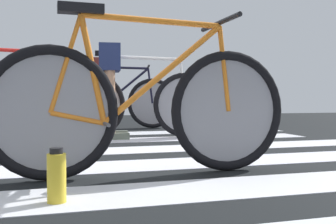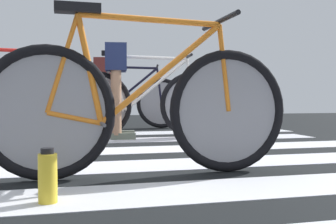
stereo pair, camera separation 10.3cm
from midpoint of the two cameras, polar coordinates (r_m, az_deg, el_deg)
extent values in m
cube|color=black|center=(2.97, -9.87, -6.63)|extent=(18.00, 14.00, 0.02)
cube|color=silver|center=(1.84, -2.86, -11.57)|extent=(5.20, 0.44, 0.00)
cube|color=silver|center=(2.57, -6.12, -7.71)|extent=(5.20, 0.44, 0.00)
cube|color=silver|center=(3.30, -9.56, -5.54)|extent=(5.20, 0.44, 0.00)
cube|color=silver|center=(4.06, -13.07, -4.14)|extent=(5.20, 0.44, 0.00)
cube|color=silver|center=(4.82, -10.92, -3.15)|extent=(5.20, 0.44, 0.00)
torus|color=black|center=(2.18, -15.50, -0.09)|extent=(0.72, 0.07, 0.72)
torus|color=black|center=(2.39, 9.77, 0.14)|extent=(0.72, 0.07, 0.72)
cylinder|color=gray|center=(2.18, -15.50, -0.09)|extent=(0.61, 0.01, 0.61)
cylinder|color=gray|center=(2.39, 9.77, 0.14)|extent=(0.61, 0.01, 0.61)
cylinder|color=orange|center=(2.28, -1.02, 12.97)|extent=(0.80, 0.04, 0.05)
cylinder|color=orange|center=(2.26, 0.47, 5.65)|extent=(0.70, 0.04, 0.59)
cylinder|color=orange|center=(2.19, -9.76, 6.00)|extent=(0.15, 0.04, 0.59)
cylinder|color=orange|center=(2.18, -11.81, -0.84)|extent=(0.29, 0.03, 0.09)
cylinder|color=orange|center=(2.18, -13.45, 6.77)|extent=(0.18, 0.03, 0.53)
cylinder|color=orange|center=(2.38, 9.14, 6.16)|extent=(0.09, 0.03, 0.50)
cube|color=black|center=(2.23, -11.40, 14.23)|extent=(0.24, 0.09, 0.05)
cylinder|color=black|center=(2.40, 8.51, 12.61)|extent=(0.03, 0.52, 0.03)
cylinder|color=#4C4C51|center=(2.19, -8.15, -1.59)|extent=(0.02, 0.34, 0.02)
torus|color=black|center=(3.85, -13.57, 0.83)|extent=(0.72, 0.11, 0.72)
cylinder|color=gray|center=(3.85, -13.57, 0.83)|extent=(0.61, 0.05, 0.61)
cylinder|color=red|center=(3.93, -20.40, 8.23)|extent=(0.80, 0.09, 0.05)
cylinder|color=red|center=(3.90, -19.48, 4.02)|extent=(0.70, 0.09, 0.59)
cylinder|color=red|center=(3.86, -14.04, 4.54)|extent=(0.09, 0.04, 0.50)
cylinder|color=black|center=(3.88, -14.53, 8.52)|extent=(0.07, 0.52, 0.03)
torus|color=black|center=(4.31, -9.26, 0.99)|extent=(0.72, 0.14, 0.72)
torus|color=black|center=(4.40, 4.15, 1.03)|extent=(0.72, 0.14, 0.72)
cylinder|color=gray|center=(4.31, -9.26, 0.99)|extent=(0.60, 0.08, 0.61)
cylinder|color=gray|center=(4.40, 4.15, 1.03)|extent=(0.60, 0.08, 0.61)
cylinder|color=white|center=(4.35, -1.84, 7.75)|extent=(0.80, 0.13, 0.05)
cylinder|color=white|center=(4.34, -1.04, 3.93)|extent=(0.70, 0.11, 0.59)
cylinder|color=white|center=(4.31, -6.34, 4.06)|extent=(0.16, 0.05, 0.59)
cylinder|color=white|center=(4.31, -7.39, 0.60)|extent=(0.29, 0.06, 0.09)
cylinder|color=white|center=(4.31, -8.21, 4.45)|extent=(0.19, 0.05, 0.53)
cylinder|color=white|center=(4.39, 3.77, 4.29)|extent=(0.09, 0.04, 0.50)
cube|color=black|center=(4.33, -7.16, 8.29)|extent=(0.25, 0.12, 0.05)
cylinder|color=black|center=(4.41, 3.39, 7.80)|extent=(0.09, 0.52, 0.03)
cylinder|color=#4C4C51|center=(4.31, -5.53, 0.21)|extent=(0.06, 0.34, 0.02)
cylinder|color=#A87A5B|center=(4.45, -6.76, 2.92)|extent=(0.11, 0.11, 0.91)
cylinder|color=#A87A5B|center=(4.17, -6.72, 2.98)|extent=(0.11, 0.11, 0.91)
cube|color=#1C264D|center=(4.33, -6.76, 7.64)|extent=(0.27, 0.43, 0.28)
cube|color=#5C6556|center=(4.47, -5.83, -3.11)|extent=(0.27, 0.13, 0.07)
cube|color=#5C6556|center=(4.19, -5.73, -3.45)|extent=(0.27, 0.13, 0.07)
torus|color=black|center=(5.81, -10.56, 1.25)|extent=(0.71, 0.19, 0.72)
torus|color=black|center=(5.76, -0.45, 1.28)|extent=(0.71, 0.19, 0.72)
cylinder|color=gray|center=(5.81, -10.56, 1.25)|extent=(0.60, 0.12, 0.61)
cylinder|color=gray|center=(5.76, -0.45, 1.28)|extent=(0.60, 0.12, 0.61)
cylinder|color=black|center=(5.77, -5.05, 6.34)|extent=(0.79, 0.19, 0.05)
cylinder|color=black|center=(5.76, -4.44, 3.46)|extent=(0.69, 0.17, 0.59)
cylinder|color=black|center=(5.78, -8.41, 3.54)|extent=(0.16, 0.06, 0.59)
cylinder|color=black|center=(5.79, -9.19, 0.96)|extent=(0.29, 0.08, 0.09)
cylinder|color=black|center=(5.80, -9.79, 3.82)|extent=(0.19, 0.06, 0.53)
cylinder|color=black|center=(5.76, -0.75, 3.76)|extent=(0.09, 0.05, 0.50)
cube|color=black|center=(5.81, -9.02, 6.69)|extent=(0.25, 0.13, 0.05)
cylinder|color=black|center=(5.77, -1.05, 6.44)|extent=(0.13, 0.52, 0.03)
cylinder|color=#4C4C51|center=(5.78, -7.80, 0.67)|extent=(0.09, 0.34, 0.02)
cylinder|color=brown|center=(5.92, -8.56, 2.67)|extent=(0.11, 0.11, 0.90)
cylinder|color=brown|center=(5.65, -8.85, 2.70)|extent=(0.11, 0.11, 0.90)
cube|color=#57211F|center=(5.80, -8.72, 6.16)|extent=(0.30, 0.44, 0.28)
cube|color=black|center=(5.93, -7.86, -1.84)|extent=(0.27, 0.15, 0.07)
cube|color=black|center=(5.65, -8.12, -2.03)|extent=(0.27, 0.15, 0.07)
cylinder|color=gold|center=(1.74, -15.06, -9.10)|extent=(0.08, 0.08, 0.21)
cylinder|color=black|center=(1.72, -15.09, -5.32)|extent=(0.05, 0.05, 0.02)
camera|label=1|loc=(0.05, -103.92, -0.50)|focal=42.74mm
camera|label=2|loc=(0.05, 76.08, 0.50)|focal=42.74mm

